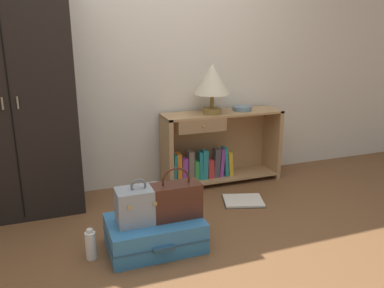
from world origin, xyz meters
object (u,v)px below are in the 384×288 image
at_px(wardrobe, 12,98).
at_px(suitcase_large, 155,233).
at_px(bookshelf, 216,149).
at_px(handbag, 176,200).
at_px(bottle, 91,245).
at_px(train_case, 139,205).
at_px(open_book_on_floor, 243,201).
at_px(bowl, 242,108).
at_px(table_lamp, 212,81).

height_order(wardrobe, suitcase_large, wardrobe).
distance_m(bookshelf, handbag, 1.25).
bearing_deg(bookshelf, bottle, -143.15).
bearing_deg(train_case, bookshelf, 45.39).
distance_m(wardrobe, handbag, 1.51).
relative_size(bottle, open_book_on_floor, 0.51).
distance_m(bottle, open_book_on_floor, 1.43).
bearing_deg(wardrobe, bowl, 1.81).
bearing_deg(wardrobe, train_case, -51.22).
relative_size(train_case, bottle, 1.46).
bearing_deg(bookshelf, train_case, -134.61).
relative_size(suitcase_large, bottle, 3.04).
bearing_deg(handbag, open_book_on_floor, 31.62).
xyz_separation_m(bowl, train_case, (-1.26, -1.00, -0.38)).
distance_m(bookshelf, open_book_on_floor, 0.63).
relative_size(suitcase_large, open_book_on_floor, 1.54).
height_order(table_lamp, bottle, table_lamp).
bearing_deg(bowl, train_case, -141.56).
bearing_deg(open_book_on_floor, suitcase_large, -153.61).
height_order(wardrobe, bowl, wardrobe).
bearing_deg(wardrobe, open_book_on_floor, -14.88).
height_order(bookshelf, handbag, bookshelf).
xyz_separation_m(suitcase_large, train_case, (-0.10, -0.01, 0.23)).
xyz_separation_m(bowl, open_book_on_floor, (-0.24, -0.54, -0.71)).
bearing_deg(bookshelf, table_lamp, -148.87).
height_order(table_lamp, handbag, table_lamp).
xyz_separation_m(bowl, handbag, (-1.01, -1.01, -0.38)).
height_order(wardrobe, table_lamp, wardrobe).
height_order(bowl, open_book_on_floor, bowl).
xyz_separation_m(train_case, open_book_on_floor, (1.03, 0.47, -0.33)).
height_order(suitcase_large, train_case, train_case).
distance_m(wardrobe, bookshelf, 1.85).
bearing_deg(suitcase_large, handbag, -6.46).
distance_m(bowl, train_case, 1.66).
relative_size(bookshelf, bottle, 5.48).
relative_size(wardrobe, open_book_on_floor, 4.51).
bearing_deg(suitcase_large, wardrobe, 132.61).
xyz_separation_m(suitcase_large, open_book_on_floor, (0.92, 0.46, -0.10)).
bearing_deg(train_case, open_book_on_floor, 24.42).
height_order(table_lamp, bowl, table_lamp).
height_order(bottle, open_book_on_floor, bottle).
distance_m(wardrobe, bottle, 1.32).
height_order(wardrobe, handbag, wardrobe).
relative_size(bowl, suitcase_large, 0.29).
height_order(wardrobe, open_book_on_floor, wardrobe).
distance_m(table_lamp, train_case, 1.50).
relative_size(bookshelf, bowl, 6.22).
height_order(bookshelf, bottle, bookshelf).
xyz_separation_m(train_case, handbag, (0.25, -0.01, 0.00)).
distance_m(table_lamp, suitcase_large, 1.55).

